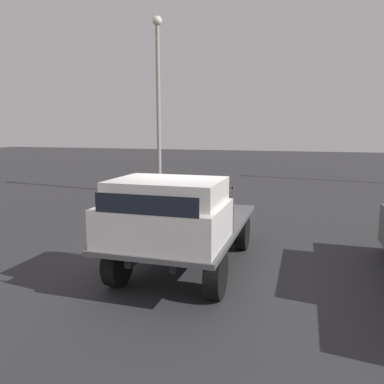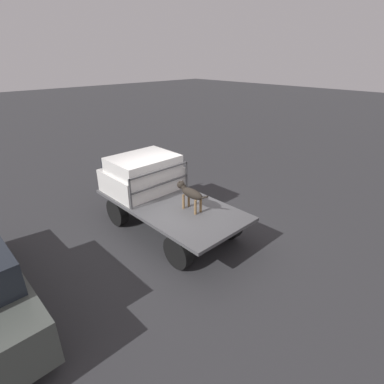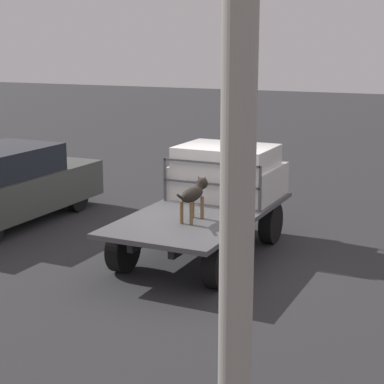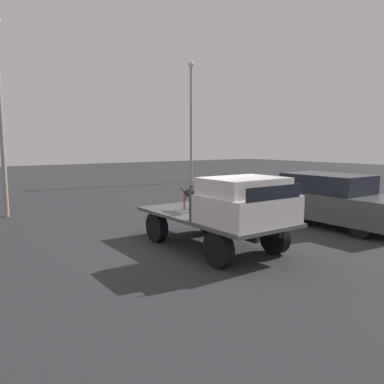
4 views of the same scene
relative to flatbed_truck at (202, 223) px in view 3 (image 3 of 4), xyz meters
The scene contains 6 objects.
ground_plane 0.61m from the flatbed_truck, ahead, with size 80.00×80.00×0.00m, color #2D2D30.
flatbed_truck is the anchor object (origin of this frame).
truck_cab 1.37m from the flatbed_truck, ahead, with size 1.56×1.89×0.99m.
truck_headboard 0.84m from the flatbed_truck, ahead, with size 0.04×1.89×0.81m.
dog 0.91m from the flatbed_truck, 167.97° to the right, with size 1.06×0.24×0.69m.
parked_sedan 4.59m from the flatbed_truck, 87.67° to the left, with size 4.51×1.81×1.61m.
Camera 3 is at (-9.85, -4.47, 3.66)m, focal length 60.00 mm.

